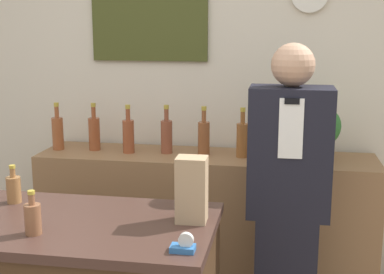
% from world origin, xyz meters
% --- Properties ---
extents(back_wall, '(5.20, 0.09, 2.70)m').
position_xyz_m(back_wall, '(-0.00, 2.00, 1.36)').
color(back_wall, beige).
rests_on(back_wall, ground_plane).
extents(back_shelf, '(2.10, 0.47, 0.92)m').
position_xyz_m(back_shelf, '(0.11, 1.71, 0.46)').
color(back_shelf, '#8E6642').
rests_on(back_shelf, ground_plane).
extents(shopkeeper, '(0.41, 0.26, 1.63)m').
position_xyz_m(shopkeeper, '(0.62, 1.16, 0.81)').
color(shopkeeper, black).
rests_on(shopkeeper, ground_plane).
extents(potted_plant, '(0.24, 0.24, 0.33)m').
position_xyz_m(potted_plant, '(0.80, 1.67, 1.11)').
color(potted_plant, '#9E998E').
rests_on(potted_plant, back_shelf).
extents(paper_bag, '(0.13, 0.10, 0.28)m').
position_xyz_m(paper_bag, '(0.22, 0.59, 1.05)').
color(paper_bag, tan).
rests_on(paper_bag, display_counter).
extents(tape_dispenser, '(0.09, 0.06, 0.07)m').
position_xyz_m(tape_dispenser, '(0.25, 0.28, 0.93)').
color(tape_dispenser, '#2D66A8').
rests_on(tape_dispenser, display_counter).
extents(counter_bottle_1, '(0.07, 0.07, 0.18)m').
position_xyz_m(counter_bottle_1, '(-0.63, 0.69, 0.98)').
color(counter_bottle_1, '#956539').
rests_on(counter_bottle_1, display_counter).
extents(counter_bottle_2, '(0.07, 0.07, 0.18)m').
position_xyz_m(counter_bottle_2, '(-0.37, 0.34, 0.98)').
color(counter_bottle_2, brown).
rests_on(counter_bottle_2, display_counter).
extents(shelf_bottle_0, '(0.07, 0.07, 0.31)m').
position_xyz_m(shelf_bottle_0, '(-0.86, 1.70, 1.03)').
color(shelf_bottle_0, brown).
rests_on(shelf_bottle_0, back_shelf).
extents(shelf_bottle_1, '(0.07, 0.07, 0.31)m').
position_xyz_m(shelf_bottle_1, '(-0.62, 1.73, 1.03)').
color(shelf_bottle_1, brown).
rests_on(shelf_bottle_1, back_shelf).
extents(shelf_bottle_2, '(0.07, 0.07, 0.31)m').
position_xyz_m(shelf_bottle_2, '(-0.38, 1.69, 1.03)').
color(shelf_bottle_2, brown).
rests_on(shelf_bottle_2, back_shelf).
extents(shelf_bottle_3, '(0.07, 0.07, 0.31)m').
position_xyz_m(shelf_bottle_3, '(-0.14, 1.72, 1.03)').
color(shelf_bottle_3, brown).
rests_on(shelf_bottle_3, back_shelf).
extents(shelf_bottle_4, '(0.07, 0.07, 0.31)m').
position_xyz_m(shelf_bottle_4, '(0.10, 1.71, 1.03)').
color(shelf_bottle_4, brown).
rests_on(shelf_bottle_4, back_shelf).
extents(shelf_bottle_5, '(0.07, 0.07, 0.31)m').
position_xyz_m(shelf_bottle_5, '(0.34, 1.70, 1.03)').
color(shelf_bottle_5, brown).
rests_on(shelf_bottle_5, back_shelf).
extents(shelf_bottle_6, '(0.07, 0.07, 0.31)m').
position_xyz_m(shelf_bottle_6, '(0.58, 1.72, 1.03)').
color(shelf_bottle_6, brown).
rests_on(shelf_bottle_6, back_shelf).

